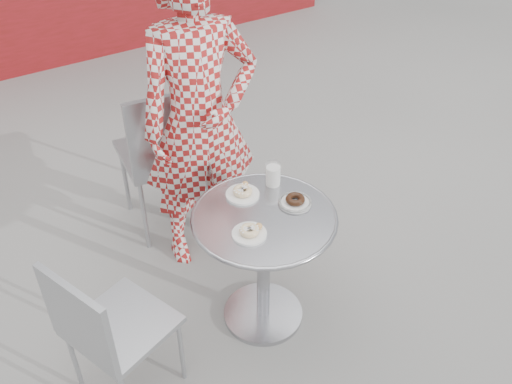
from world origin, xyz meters
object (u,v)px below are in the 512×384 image
chair_far (166,181)px  plate_near (250,232)px  bistro_table (264,243)px  plate_far (243,192)px  plate_checker (295,201)px  chair_left (125,351)px  milk_cup (273,175)px  seated_person (200,121)px

chair_far → plate_near: (-0.05, -1.05, 0.40)m
bistro_table → plate_far: bearing=90.2°
plate_far → plate_checker: (0.17, -0.19, -0.00)m
chair_left → plate_far: 0.90m
chair_far → milk_cup: (0.24, -0.80, 0.44)m
chair_far → plate_far: 0.89m
chair_left → bistro_table: bearing=-108.5°
chair_left → plate_near: bearing=-114.7°
chair_left → plate_far: (0.75, 0.21, 0.45)m
plate_checker → milk_cup: (-0.00, 0.18, 0.04)m
bistro_table → seated_person: 0.72m
plate_near → chair_left: bearing=175.3°
bistro_table → plate_far: size_ratio=4.25×
seated_person → chair_far: bearing=113.3°
bistro_table → seated_person: size_ratio=0.40×
chair_far → plate_near: size_ratio=6.37×
chair_left → plate_checker: bearing=-108.9°
seated_person → plate_checker: 0.68m
bistro_table → seated_person: bearing=88.4°
milk_cup → chair_far: bearing=106.7°
seated_person → plate_near: bearing=-92.4°
chair_far → seated_person: seated_person is taller
plate_far → milk_cup: 0.17m
bistro_table → plate_checker: bearing=-0.7°
seated_person → plate_near: (-0.14, -0.71, -0.16)m
bistro_table → plate_checker: (0.17, -0.00, 0.18)m
bistro_table → plate_far: 0.26m
plate_far → plate_near: size_ratio=1.05×
bistro_table → plate_checker: size_ratio=4.34×
chair_far → chair_left: 1.21m
plate_checker → milk_cup: size_ratio=1.30×
seated_person → plate_far: size_ratio=10.67×
bistro_table → chair_far: bearing=94.1°
plate_checker → seated_person: bearing=103.6°
plate_far → plate_checker: plate_far is taller
milk_cup → plate_checker: bearing=-89.0°
plate_checker → bistro_table: bearing=179.3°
seated_person → plate_near: seated_person is taller
bistro_table → chair_left: chair_left is taller
milk_cup → plate_near: bearing=-139.3°
plate_far → milk_cup: milk_cup is taller
plate_checker → chair_far: bearing=103.9°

